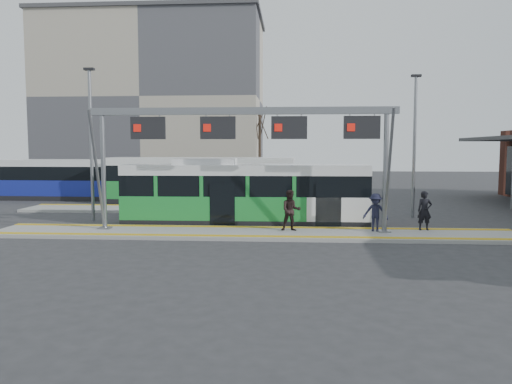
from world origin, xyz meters
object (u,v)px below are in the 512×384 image
hero_bus (245,194)px  passenger_b (291,210)px  passenger_a (425,211)px  gantry (245,133)px  passenger_c (375,212)px

hero_bus → passenger_b: (2.21, -2.59, -0.43)m
passenger_a → passenger_b: passenger_b is taller
passenger_a → passenger_b: (-5.70, -0.59, 0.03)m
gantry → passenger_b: bearing=1.4°
passenger_c → passenger_b: bearing=-167.9°
gantry → passenger_a: gantry is taller
passenger_a → passenger_b: bearing=-177.4°
gantry → passenger_a: 8.35m
passenger_c → passenger_a: bearing=21.8°
gantry → passenger_c: gantry is taller
passenger_a → passenger_c: size_ratio=1.05×
gantry → passenger_a: (7.64, 0.64, -3.31)m
gantry → hero_bus: size_ratio=1.13×
hero_bus → passenger_a: 8.17m
hero_bus → passenger_b: bearing=-50.1°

